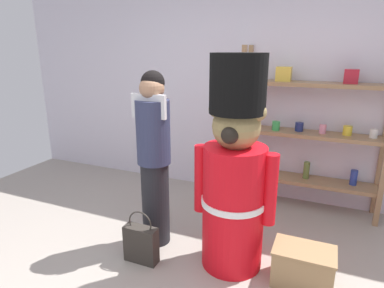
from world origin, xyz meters
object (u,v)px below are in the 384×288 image
merchandise_shelf (310,131)px  shopping_bag (141,243)px  person_shopper (154,156)px  display_crate (303,266)px  teddy_bear_guard (234,175)px

merchandise_shelf → shopping_bag: size_ratio=3.82×
merchandise_shelf → person_shopper: (-1.20, -1.27, -0.05)m
merchandise_shelf → display_crate: merchandise_shelf is taller
teddy_bear_guard → person_shopper: bearing=176.4°
shopping_bag → display_crate: 1.31m
display_crate → teddy_bear_guard: bearing=176.7°
teddy_bear_guard → shopping_bag: 0.99m
person_shopper → display_crate: (1.32, -0.08, -0.69)m
merchandise_shelf → teddy_bear_guard: bearing=-109.2°
merchandise_shelf → teddy_bear_guard: (-0.46, -1.32, -0.10)m
teddy_bear_guard → display_crate: (0.57, -0.03, -0.65)m
shopping_bag → display_crate: size_ratio=1.02×
shopping_bag → display_crate: bearing=10.9°
display_crate → shopping_bag: bearing=-169.1°
person_shopper → shopping_bag: person_shopper is taller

